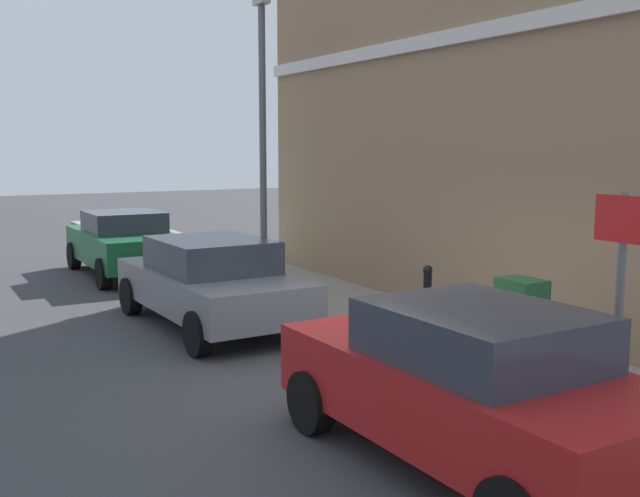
{
  "coord_description": "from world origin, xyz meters",
  "views": [
    {
      "loc": [
        -4.66,
        -7.26,
        2.86
      ],
      "look_at": [
        1.36,
        3.3,
        1.2
      ],
      "focal_mm": 41.78,
      "sensor_mm": 36.0,
      "label": 1
    }
  ],
  "objects_px": {
    "bollard_near_cabinet": "(427,298)",
    "car_grey": "(212,281)",
    "lamppost": "(263,125)",
    "car_green": "(125,242)",
    "street_sign": "(620,276)",
    "car_red": "(470,384)",
    "utility_cabinet": "(520,329)"
  },
  "relations": [
    {
      "from": "car_red",
      "to": "lamppost",
      "type": "height_order",
      "value": "lamppost"
    },
    {
      "from": "car_green",
      "to": "car_red",
      "type": "bearing_deg",
      "value": 179.97
    },
    {
      "from": "car_red",
      "to": "bollard_near_cabinet",
      "type": "relative_size",
      "value": 3.78
    },
    {
      "from": "car_green",
      "to": "bollard_near_cabinet",
      "type": "distance_m",
      "value": 8.43
    },
    {
      "from": "lamppost",
      "to": "bollard_near_cabinet",
      "type": "bearing_deg",
      "value": -90.43
    },
    {
      "from": "car_grey",
      "to": "utility_cabinet",
      "type": "height_order",
      "value": "car_grey"
    },
    {
      "from": "bollard_near_cabinet",
      "to": "car_grey",
      "type": "bearing_deg",
      "value": 129.95
    },
    {
      "from": "car_grey",
      "to": "bollard_near_cabinet",
      "type": "relative_size",
      "value": 4.03
    },
    {
      "from": "bollard_near_cabinet",
      "to": "street_sign",
      "type": "distance_m",
      "value": 3.95
    },
    {
      "from": "car_green",
      "to": "bollard_near_cabinet",
      "type": "xyz_separation_m",
      "value": [
        2.16,
        -8.15,
        -0.04
      ]
    },
    {
      "from": "utility_cabinet",
      "to": "lamppost",
      "type": "xyz_separation_m",
      "value": [
        0.14,
        7.48,
        2.62
      ]
    },
    {
      "from": "car_green",
      "to": "bollard_near_cabinet",
      "type": "relative_size",
      "value": 3.87
    },
    {
      "from": "car_red",
      "to": "bollard_near_cabinet",
      "type": "bearing_deg",
      "value": -33.61
    },
    {
      "from": "car_grey",
      "to": "street_sign",
      "type": "bearing_deg",
      "value": -168.08
    },
    {
      "from": "street_sign",
      "to": "car_grey",
      "type": "bearing_deg",
      "value": 103.55
    },
    {
      "from": "car_grey",
      "to": "street_sign",
      "type": "height_order",
      "value": "street_sign"
    },
    {
      "from": "car_red",
      "to": "car_grey",
      "type": "height_order",
      "value": "car_red"
    },
    {
      "from": "car_green",
      "to": "street_sign",
      "type": "relative_size",
      "value": 1.75
    },
    {
      "from": "car_red",
      "to": "bollard_near_cabinet",
      "type": "distance_m",
      "value": 4.11
    },
    {
      "from": "street_sign",
      "to": "lamppost",
      "type": "bearing_deg",
      "value": 85.52
    },
    {
      "from": "car_red",
      "to": "car_grey",
      "type": "distance_m",
      "value": 6.14
    },
    {
      "from": "bollard_near_cabinet",
      "to": "street_sign",
      "type": "height_order",
      "value": "street_sign"
    },
    {
      "from": "utility_cabinet",
      "to": "street_sign",
      "type": "relative_size",
      "value": 0.5
    },
    {
      "from": "street_sign",
      "to": "car_green",
      "type": "bearing_deg",
      "value": 97.03
    },
    {
      "from": "car_grey",
      "to": "lamppost",
      "type": "xyz_separation_m",
      "value": [
        2.28,
        2.86,
        2.56
      ]
    },
    {
      "from": "car_grey",
      "to": "bollard_near_cabinet",
      "type": "xyz_separation_m",
      "value": [
        2.24,
        -2.68,
        -0.03
      ]
    },
    {
      "from": "utility_cabinet",
      "to": "car_grey",
      "type": "bearing_deg",
      "value": 114.89
    },
    {
      "from": "car_red",
      "to": "car_green",
      "type": "distance_m",
      "value": 11.61
    },
    {
      "from": "car_red",
      "to": "car_green",
      "type": "relative_size",
      "value": 0.98
    },
    {
      "from": "car_grey",
      "to": "car_green",
      "type": "distance_m",
      "value": 5.48
    },
    {
      "from": "bollard_near_cabinet",
      "to": "lamppost",
      "type": "bearing_deg",
      "value": 89.57
    },
    {
      "from": "car_grey",
      "to": "street_sign",
      "type": "relative_size",
      "value": 1.82
    }
  ]
}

